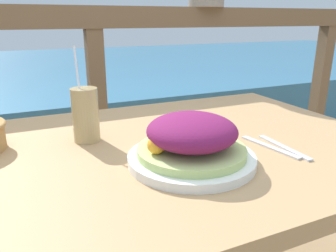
% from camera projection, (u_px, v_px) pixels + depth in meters
% --- Properties ---
extents(patio_table, '(1.27, 0.83, 0.72)m').
position_uv_depth(patio_table, '(157.00, 176.00, 0.88)').
color(patio_table, tan).
rests_on(patio_table, ground_plane).
extents(railing_fence, '(2.80, 0.08, 1.09)m').
position_uv_depth(railing_fence, '(96.00, 72.00, 1.42)').
color(railing_fence, brown).
rests_on(railing_fence, ground_plane).
extents(sea_backdrop, '(12.00, 4.00, 0.54)m').
position_uv_depth(sea_backdrop, '(52.00, 88.00, 3.76)').
color(sea_backdrop, teal).
rests_on(sea_backdrop, ground_plane).
extents(salad_plate, '(0.29, 0.29, 0.11)m').
position_uv_depth(salad_plate, '(192.00, 142.00, 0.74)').
color(salad_plate, white).
rests_on(salad_plate, patio_table).
extents(drink_glass, '(0.07, 0.07, 0.25)m').
position_uv_depth(drink_glass, '(85.00, 115.00, 0.86)').
color(drink_glass, tan).
rests_on(drink_glass, patio_table).
extents(fork, '(0.05, 0.18, 0.00)m').
position_uv_depth(fork, '(270.00, 147.00, 0.84)').
color(fork, silver).
rests_on(fork, patio_table).
extents(knife, '(0.02, 0.18, 0.00)m').
position_uv_depth(knife, '(284.00, 147.00, 0.83)').
color(knife, silver).
rests_on(knife, patio_table).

